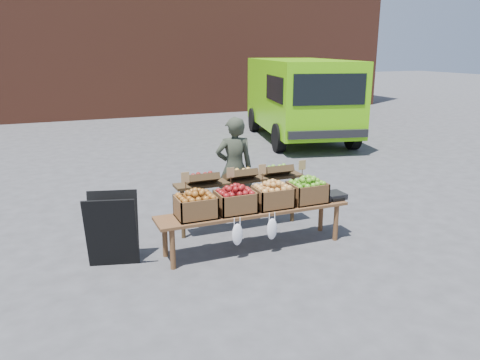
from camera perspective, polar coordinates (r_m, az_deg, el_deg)
name	(u,v)px	position (r m, az deg, el deg)	size (l,w,h in m)	color
ground	(270,233)	(7.10, 3.63, -6.43)	(80.00, 80.00, 0.00)	#464649
delivery_van	(299,100)	(14.24, 7.26, 9.61)	(2.41, 5.26, 2.36)	#67D10B
vendor	(234,168)	(7.50, -0.71, 1.48)	(0.60, 0.39, 1.65)	#2F3528
chalkboard_sign	(112,230)	(6.13, -15.30, -5.86)	(0.63, 0.35, 0.95)	black
back_table	(240,197)	(7.05, 0.04, -2.05)	(2.10, 0.44, 1.04)	#3F2D19
display_bench	(254,229)	(6.47, 1.70, -5.94)	(2.70, 0.56, 0.57)	brown
crate_golden_apples	(196,207)	(6.05, -5.42, -3.28)	(0.50, 0.40, 0.28)	#A3501A
crate_russet_pears	(235,202)	(6.22, -0.58, -2.66)	(0.50, 0.40, 0.28)	maroon
crate_red_apples	(272,197)	(6.44, 3.97, -2.06)	(0.50, 0.40, 0.28)	gold
crate_green_apples	(307,192)	(6.69, 8.20, -1.49)	(0.50, 0.40, 0.28)	#459518
weighing_scale	(332,196)	(6.94, 11.19, -1.87)	(0.34, 0.30, 0.08)	black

